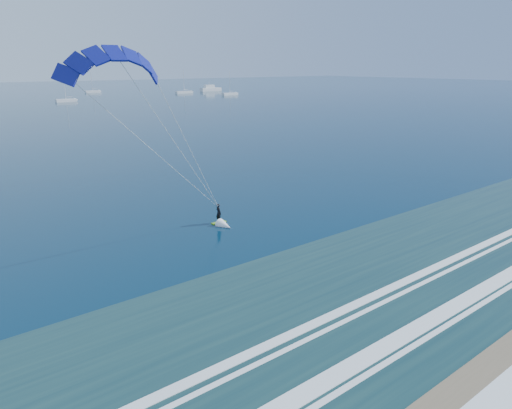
{
  "coord_description": "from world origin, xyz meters",
  "views": [
    {
      "loc": [
        -28.03,
        -7.12,
        14.72
      ],
      "look_at": [
        -3.85,
        24.08,
        2.59
      ],
      "focal_mm": 32.0,
      "sensor_mm": 36.0,
      "label": 1
    }
  ],
  "objects": [
    {
      "name": "sailboat_6",
      "position": [
        105.67,
        186.79,
        0.68
      ],
      "size": [
        8.58,
        2.4,
        11.64
      ],
      "color": "white",
      "rests_on": "ground"
    },
    {
      "name": "sailboat_4",
      "position": [
        58.19,
        249.75,
        0.68
      ],
      "size": [
        8.16,
        2.4,
        11.17
      ],
      "color": "white",
      "rests_on": "ground"
    },
    {
      "name": "sailboat_3",
      "position": [
        27.68,
        192.55,
        0.68
      ],
      "size": [
        8.07,
        2.4,
        11.29
      ],
      "color": "white",
      "rests_on": "ground"
    },
    {
      "name": "kitesurfer_rig",
      "position": [
        -11.42,
        24.1,
        8.58
      ],
      "size": [
        17.23,
        9.89,
        16.85
      ],
      "color": "#78BC16",
      "rests_on": "ground"
    },
    {
      "name": "motor_yacht",
      "position": [
        117.5,
        223.79,
        1.39
      ],
      "size": [
        12.77,
        3.41,
        5.58
      ],
      "color": "white",
      "rests_on": "ground"
    },
    {
      "name": "sailboat_5",
      "position": [
        95.0,
        214.31,
        0.69
      ],
      "size": [
        9.56,
        2.4,
        12.93
      ],
      "color": "white",
      "rests_on": "ground"
    }
  ]
}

